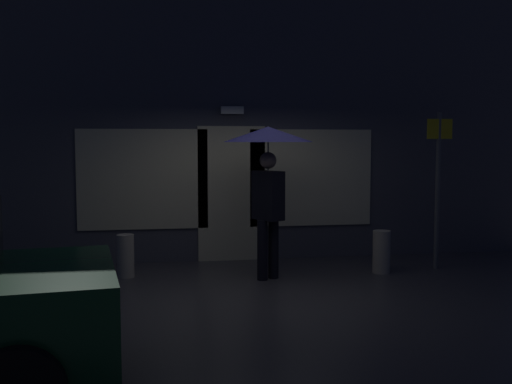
{
  "coord_description": "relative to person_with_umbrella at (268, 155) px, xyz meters",
  "views": [
    {
      "loc": [
        -1.17,
        -7.47,
        1.95
      ],
      "look_at": [
        0.17,
        0.76,
        1.25
      ],
      "focal_mm": 41.91,
      "sensor_mm": 36.0,
      "label": 1
    }
  ],
  "objects": [
    {
      "name": "sidewalk_bollard_2",
      "position": [
        1.74,
        0.12,
        -1.45
      ],
      "size": [
        0.26,
        0.26,
        0.63
      ],
      "primitive_type": "cylinder",
      "color": "#B2A899",
      "rests_on": "ground"
    },
    {
      "name": "person_with_umbrella",
      "position": [
        0.0,
        0.0,
        0.0
      ],
      "size": [
        1.26,
        1.26,
        2.16
      ],
      "rotation": [
        0.0,
        0.0,
        -1.07
      ],
      "color": "black",
      "rests_on": "ground"
    },
    {
      "name": "ground_plane",
      "position": [
        -0.34,
        -0.76,
        -1.77
      ],
      "size": [
        18.0,
        18.0,
        0.0
      ],
      "primitive_type": "plane",
      "color": "#423F44"
    },
    {
      "name": "street_sign_post",
      "position": [
        2.68,
        0.28,
        -0.41
      ],
      "size": [
        0.4,
        0.07,
        2.39
      ],
      "color": "#595B60",
      "rests_on": "ground"
    },
    {
      "name": "building_facade",
      "position": [
        -0.35,
        1.59,
        0.45
      ],
      "size": [
        10.21,
        0.48,
        4.47
      ],
      "color": "#4C4C56",
      "rests_on": "ground"
    },
    {
      "name": "sidewalk_bollard",
      "position": [
        -2.0,
        0.44,
        -1.46
      ],
      "size": [
        0.25,
        0.25,
        0.62
      ],
      "primitive_type": "cylinder",
      "color": "#B2A899",
      "rests_on": "ground"
    }
  ]
}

